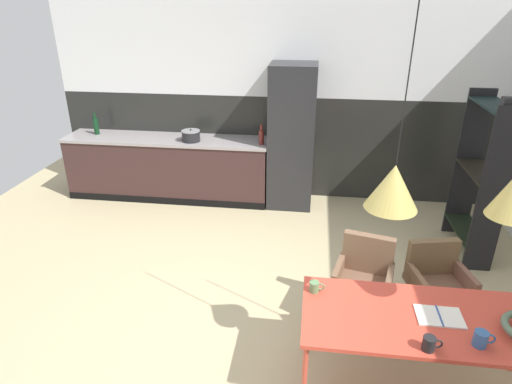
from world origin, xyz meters
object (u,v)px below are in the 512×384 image
object	(u,v)px
armchair_head_of_table	(365,271)
mug_wide_latte	(315,287)
refrigerator_column	(292,137)
mug_tall_blue	(429,344)
bottle_wine_green	(96,126)
pendant_lamp_over_table_near	(393,187)
cooking_pot	(191,136)
mug_short_terracotta	(481,339)
open_shelf_unit	(482,173)
armchair_corner_seat	(437,275)
bottle_spice_small	(261,137)
open_book	(439,316)
dining_table	(426,323)

from	to	relation	value
armchair_head_of_table	mug_wide_latte	distance (m)	0.81
refrigerator_column	mug_wide_latte	world-z (taller)	refrigerator_column
mug_tall_blue	bottle_wine_green	distance (m)	5.35
armchair_head_of_table	pendant_lamp_over_table_near	xyz separation A→B (m)	(-0.02, -0.78, 1.16)
armchair_head_of_table	cooking_pot	distance (m)	3.24
armchair_head_of_table	mug_wide_latte	xyz separation A→B (m)	(-0.45, -0.63, 0.25)
mug_wide_latte	bottle_wine_green	world-z (taller)	bottle_wine_green
armchair_head_of_table	mug_short_terracotta	bearing A→B (deg)	134.01
open_shelf_unit	mug_tall_blue	bearing A→B (deg)	-23.14
pendant_lamp_over_table_near	mug_tall_blue	bearing A→B (deg)	-50.87
armchair_corner_seat	pendant_lamp_over_table_near	xyz separation A→B (m)	(-0.65, -0.83, 1.17)
open_shelf_unit	bottle_wine_green	bearing A→B (deg)	-102.28
bottle_spice_small	pendant_lamp_over_table_near	bearing A→B (deg)	-68.70
open_book	mug_tall_blue	world-z (taller)	mug_tall_blue
mug_wide_latte	armchair_corner_seat	bearing A→B (deg)	32.12
dining_table	mug_tall_blue	distance (m)	0.33
open_book	pendant_lamp_over_table_near	xyz separation A→B (m)	(-0.43, 0.02, 0.95)
cooking_pot	refrigerator_column	bearing A→B (deg)	4.05
cooking_pot	pendant_lamp_over_table_near	bearing A→B (deg)	-54.64
armchair_head_of_table	cooking_pot	xyz separation A→B (m)	(-2.21, 2.32, 0.47)
bottle_spice_small	dining_table	bearing A→B (deg)	-63.68
refrigerator_column	open_shelf_unit	world-z (taller)	refrigerator_column
open_book	open_shelf_unit	xyz separation A→B (m)	(0.92, 2.17, 0.26)
mug_short_terracotta	open_shelf_unit	world-z (taller)	open_shelf_unit
armchair_head_of_table	open_shelf_unit	size ratio (longest dim) A/B	0.43
armchair_corner_seat	mug_tall_blue	xyz separation A→B (m)	(-0.36, -1.18, 0.27)
armchair_corner_seat	dining_table	bearing A→B (deg)	58.27
mug_tall_blue	pendant_lamp_over_table_near	xyz separation A→B (m)	(-0.29, 0.35, 0.91)
refrigerator_column	dining_table	size ratio (longest dim) A/B	1.15
armchair_corner_seat	mug_tall_blue	world-z (taller)	mug_tall_blue
pendant_lamp_over_table_near	open_book	bearing A→B (deg)	-3.23
armchair_corner_seat	pendant_lamp_over_table_near	world-z (taller)	pendant_lamp_over_table_near
mug_short_terracotta	mug_tall_blue	xyz separation A→B (m)	(-0.33, -0.08, -0.00)
refrigerator_column	pendant_lamp_over_table_near	xyz separation A→B (m)	(0.80, -3.20, 0.69)
open_book	mug_short_terracotta	xyz separation A→B (m)	(0.19, -0.24, 0.05)
dining_table	cooking_pot	world-z (taller)	cooking_pot
mug_wide_latte	open_shelf_unit	world-z (taller)	open_shelf_unit
open_book	mug_short_terracotta	world-z (taller)	mug_short_terracotta
mug_wide_latte	bottle_spice_small	xyz separation A→B (m)	(-0.77, 2.94, 0.25)
refrigerator_column	pendant_lamp_over_table_near	world-z (taller)	pendant_lamp_over_table_near
armchair_head_of_table	open_shelf_unit	xyz separation A→B (m)	(1.34, 1.37, 0.47)
armchair_head_of_table	pendant_lamp_over_table_near	world-z (taller)	pendant_lamp_over_table_near
refrigerator_column	open_book	xyz separation A→B (m)	(1.23, -3.22, -0.26)
dining_table	open_book	bearing A→B (deg)	13.01
cooking_pot	armchair_corner_seat	bearing A→B (deg)	-38.55
mug_wide_latte	mug_tall_blue	xyz separation A→B (m)	(0.72, -0.50, 0.01)
open_book	mug_tall_blue	distance (m)	0.36
armchair_corner_seat	mug_wide_latte	distance (m)	1.30
armchair_head_of_table	bottle_wine_green	distance (m)	4.46
armchair_head_of_table	mug_short_terracotta	size ratio (longest dim) A/B	6.00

